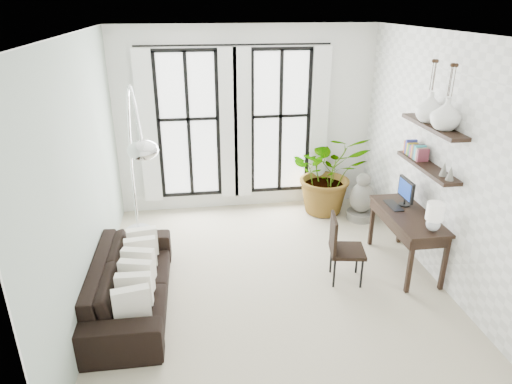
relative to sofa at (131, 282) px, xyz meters
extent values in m
plane|color=#B3AA8E|center=(1.80, 0.32, -0.33)|extent=(5.00, 5.00, 0.00)
plane|color=white|center=(1.80, 0.32, 2.87)|extent=(5.00, 5.00, 0.00)
plane|color=#9CAEA0|center=(-0.45, 0.32, 1.27)|extent=(0.00, 5.00, 5.00)
plane|color=white|center=(4.05, 0.32, 1.27)|extent=(0.00, 5.00, 5.00)
plane|color=white|center=(1.80, 2.82, 1.27)|extent=(4.50, 0.00, 4.50)
cube|color=white|center=(0.80, 2.79, 1.22)|extent=(1.00, 0.02, 2.50)
cube|color=white|center=(0.12, 2.69, 1.22)|extent=(0.30, 0.04, 2.60)
cube|color=white|center=(1.48, 2.69, 1.22)|extent=(0.30, 0.04, 2.60)
cube|color=white|center=(2.40, 2.79, 1.22)|extent=(1.00, 0.02, 2.50)
cube|color=white|center=(1.72, 2.69, 1.22)|extent=(0.30, 0.04, 2.60)
cube|color=white|center=(3.08, 2.69, 1.22)|extent=(0.30, 0.04, 2.60)
cylinder|color=black|center=(1.60, 2.70, 2.55)|extent=(3.20, 0.03, 0.03)
cube|color=black|center=(3.91, 0.39, 1.17)|extent=(0.25, 1.30, 0.05)
cube|color=black|center=(3.91, 0.39, 1.72)|extent=(0.25, 1.30, 0.05)
cube|color=#C35830|center=(3.91, 0.94, 1.29)|extent=(0.16, 0.03, 0.18)
cube|color=#313BAC|center=(3.91, 0.89, 1.29)|extent=(0.16, 0.03, 0.18)
cube|color=gold|center=(3.91, 0.85, 1.29)|extent=(0.16, 0.03, 0.18)
cube|color=green|center=(3.91, 0.80, 1.29)|extent=(0.16, 0.04, 0.18)
cube|color=purple|center=(3.91, 0.76, 1.29)|extent=(0.16, 0.04, 0.18)
cube|color=orange|center=(3.91, 0.71, 1.29)|extent=(0.16, 0.04, 0.18)
cube|color=#4D4D4D|center=(3.91, 0.67, 1.29)|extent=(0.16, 0.04, 0.18)
cube|color=#39BBC8|center=(3.91, 0.62, 1.29)|extent=(0.16, 0.04, 0.18)
cube|color=#CCA792|center=(3.91, 0.58, 1.29)|extent=(0.16, 0.04, 0.18)
cube|color=brown|center=(3.91, 0.53, 1.29)|extent=(0.16, 0.04, 0.18)
cone|color=gray|center=(3.91, -0.01, 1.29)|extent=(0.10, 0.10, 0.18)
cone|color=gray|center=(3.91, -0.16, 1.29)|extent=(0.10, 0.10, 0.18)
imported|color=black|center=(0.00, 0.00, 0.00)|extent=(0.91, 2.27, 0.66)
cube|color=white|center=(0.10, -0.70, 0.17)|extent=(0.40, 0.12, 0.40)
cube|color=white|center=(0.10, -0.42, 0.17)|extent=(0.40, 0.12, 0.40)
cube|color=white|center=(0.10, -0.14, 0.17)|extent=(0.40, 0.12, 0.40)
cube|color=white|center=(0.10, 0.14, 0.17)|extent=(0.40, 0.12, 0.40)
cube|color=white|center=(0.10, 0.42, 0.17)|extent=(0.40, 0.12, 0.40)
cube|color=white|center=(0.10, 0.70, 0.17)|extent=(0.40, 0.12, 0.40)
imported|color=#2D7228|center=(3.18, 2.34, 0.41)|extent=(1.39, 1.23, 1.49)
cube|color=black|center=(3.75, 0.39, 0.48)|extent=(0.59, 1.40, 0.04)
cube|color=black|center=(3.73, 0.39, 0.38)|extent=(0.54, 1.33, 0.13)
cube|color=black|center=(3.51, -0.26, 0.07)|extent=(0.05, 0.05, 0.77)
cube|color=black|center=(3.99, -0.26, 0.07)|extent=(0.05, 0.05, 0.77)
cube|color=black|center=(3.51, 1.03, 0.07)|extent=(0.05, 0.05, 0.77)
cube|color=black|center=(3.99, 1.03, 0.07)|extent=(0.05, 0.05, 0.77)
cube|color=black|center=(3.80, 0.65, 0.75)|extent=(0.04, 0.42, 0.30)
cube|color=navy|center=(3.78, 0.65, 0.75)|extent=(0.00, 0.36, 0.24)
cube|color=black|center=(3.64, 0.65, 0.51)|extent=(0.15, 0.40, 0.02)
sphere|color=silver|center=(3.80, -0.15, 0.59)|extent=(0.18, 0.18, 0.18)
cylinder|color=white|center=(3.80, -0.15, 0.78)|extent=(0.22, 0.22, 0.22)
cube|color=black|center=(2.82, 0.15, 0.12)|extent=(0.52, 0.52, 0.05)
cube|color=black|center=(2.62, 0.18, 0.37)|extent=(0.12, 0.45, 0.50)
cylinder|color=black|center=(2.64, -0.03, -0.12)|extent=(0.03, 0.03, 0.42)
cylinder|color=black|center=(3.00, -0.03, -0.12)|extent=(0.03, 0.03, 0.42)
cylinder|color=black|center=(2.64, 0.33, -0.12)|extent=(0.03, 0.03, 0.42)
cylinder|color=black|center=(3.00, 0.33, -0.12)|extent=(0.03, 0.03, 0.42)
cylinder|color=silver|center=(-0.10, 1.89, -0.28)|extent=(0.39, 0.39, 0.11)
cylinder|color=silver|center=(-0.10, 1.89, 0.27)|extent=(0.04, 0.04, 1.08)
ellipsoid|color=silver|center=(0.30, 0.05, 1.67)|extent=(0.35, 0.35, 0.22)
cylinder|color=gray|center=(3.69, 1.93, -0.26)|extent=(0.47, 0.47, 0.14)
ellipsoid|color=gray|center=(3.69, 1.93, 0.07)|extent=(0.43, 0.43, 0.52)
sphere|color=gray|center=(3.69, 1.93, 0.40)|extent=(0.24, 0.24, 0.24)
imported|color=white|center=(3.91, 0.14, 1.94)|extent=(0.37, 0.37, 0.38)
imported|color=white|center=(3.91, 0.54, 1.94)|extent=(0.37, 0.37, 0.38)
camera|label=1|loc=(0.85, -4.92, 3.20)|focal=32.00mm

